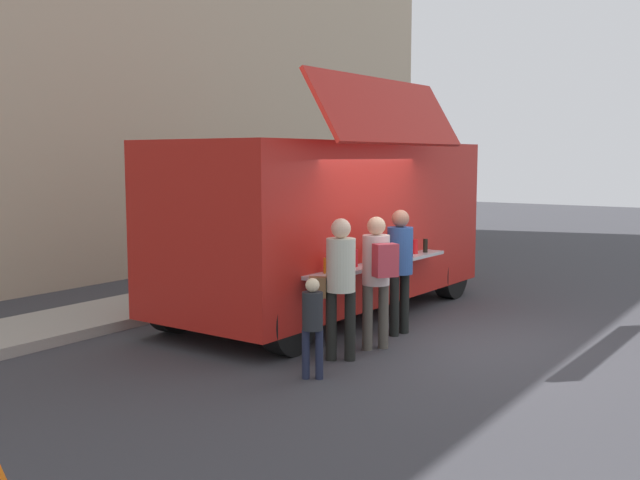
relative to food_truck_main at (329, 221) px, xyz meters
name	(u,v)px	position (x,y,z in m)	size (l,w,h in m)	color
ground_plane	(430,341)	(-0.70, -2.16, -1.51)	(60.00, 60.00, 0.00)	#38383D
curb_strip	(9,336)	(-4.00, 2.62, -1.44)	(28.00, 1.60, 0.15)	#9E998E
food_truck_main	(329,221)	(0.00, 0.00, 0.00)	(6.15, 3.10, 3.65)	red
trash_bin	(349,249)	(4.29, 2.32, -1.07)	(0.60, 0.60, 0.88)	#2B5F3B
customer_front_ordering	(400,260)	(-0.61, -1.62, -0.44)	(0.37, 0.36, 1.79)	black
customer_mid_with_backpack	(377,269)	(-1.52, -1.78, -0.44)	(0.51, 0.57, 1.76)	#4D483F
customer_rear_waiting	(339,277)	(-2.22, -1.64, -0.46)	(0.46, 0.55, 1.78)	black
child_near_queue	(312,319)	(-3.04, -1.81, -0.82)	(0.24, 0.24, 1.17)	#1D2138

